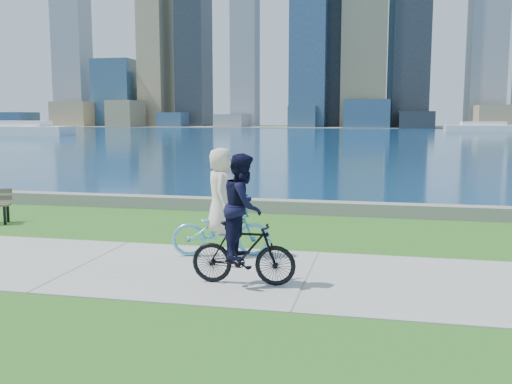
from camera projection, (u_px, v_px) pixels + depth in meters
ground at (86, 264)px, 10.25m from camera, size 320.00×320.00×0.00m
concrete_path at (86, 264)px, 10.25m from camera, size 80.00×3.50×0.02m
seawall at (195, 203)px, 16.23m from camera, size 90.00×0.50×0.35m
bay_water at (344, 135)px, 79.95m from camera, size 320.00×131.00×0.01m
far_shore at (360, 127)px, 136.09m from camera, size 320.00×30.00×0.12m
city_skyline at (374, 23)px, 132.13m from camera, size 176.89×23.83×76.00m
ferry_near at (19, 129)px, 77.73m from camera, size 14.73×4.21×2.00m
ferry_far at (483, 127)px, 97.20m from camera, size 12.46×3.56×1.69m
cyclist_woman at (221, 216)px, 10.72m from camera, size 1.08×1.96×2.05m
cyclist_man at (243, 230)px, 8.87m from camera, size 0.63×1.67×2.06m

